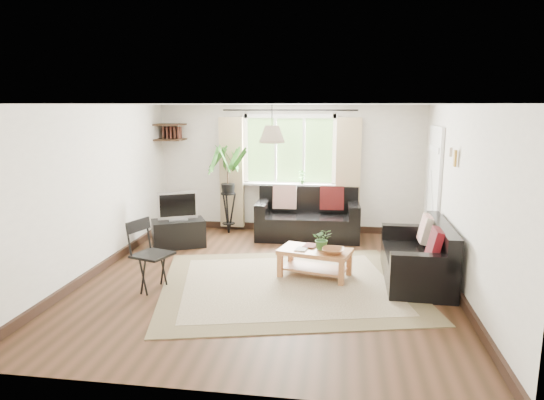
# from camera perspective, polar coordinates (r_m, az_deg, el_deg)

# --- Properties ---
(floor) EXTENTS (5.50, 5.50, 0.00)m
(floor) POSITION_cam_1_polar(r_m,az_deg,el_deg) (6.86, -0.48, -9.28)
(floor) COLOR black
(floor) RESTS_ON ground
(ceiling) EXTENTS (5.50, 5.50, 0.00)m
(ceiling) POSITION_cam_1_polar(r_m,az_deg,el_deg) (6.43, -0.52, 11.20)
(ceiling) COLOR white
(ceiling) RESTS_ON floor
(wall_back) EXTENTS (5.00, 0.02, 2.40)m
(wall_back) POSITION_cam_1_polar(r_m,az_deg,el_deg) (9.24, 2.09, 3.69)
(wall_back) COLOR white
(wall_back) RESTS_ON floor
(wall_front) EXTENTS (5.00, 0.02, 2.40)m
(wall_front) POSITION_cam_1_polar(r_m,az_deg,el_deg) (3.92, -6.64, -6.63)
(wall_front) COLOR white
(wall_front) RESTS_ON floor
(wall_left) EXTENTS (0.02, 5.50, 2.40)m
(wall_left) POSITION_cam_1_polar(r_m,az_deg,el_deg) (7.34, -20.18, 1.09)
(wall_left) COLOR white
(wall_left) RESTS_ON floor
(wall_right) EXTENTS (0.02, 5.50, 2.40)m
(wall_right) POSITION_cam_1_polar(r_m,az_deg,el_deg) (6.64, 21.34, 0.02)
(wall_right) COLOR white
(wall_right) RESTS_ON floor
(rug) EXTENTS (3.91, 3.56, 0.02)m
(rug) POSITION_cam_1_polar(r_m,az_deg,el_deg) (6.65, 1.89, -9.89)
(rug) COLOR beige
(rug) RESTS_ON floor
(window) EXTENTS (2.50, 0.16, 2.16)m
(window) POSITION_cam_1_polar(r_m,az_deg,el_deg) (9.16, 2.08, 5.83)
(window) COLOR white
(window) RESTS_ON wall_back
(door) EXTENTS (0.06, 0.96, 2.06)m
(door) POSITION_cam_1_polar(r_m,az_deg,el_deg) (8.31, 18.45, 0.90)
(door) COLOR silver
(door) RESTS_ON wall_right
(corner_shelf) EXTENTS (0.50, 0.50, 0.34)m
(corner_shelf) POSITION_cam_1_polar(r_m,az_deg,el_deg) (9.44, -11.89, 7.83)
(corner_shelf) COLOR black
(corner_shelf) RESTS_ON wall_back
(pendant_lamp) EXTENTS (0.36, 0.36, 0.54)m
(pendant_lamp) POSITION_cam_1_polar(r_m,az_deg,el_deg) (6.83, 0.00, 8.25)
(pendant_lamp) COLOR beige
(pendant_lamp) RESTS_ON ceiling
(wall_sconce) EXTENTS (0.12, 0.12, 0.28)m
(wall_sconce) POSITION_cam_1_polar(r_m,az_deg,el_deg) (6.84, 20.53, 4.96)
(wall_sconce) COLOR beige
(wall_sconce) RESTS_ON wall_right
(sofa_back) EXTENTS (1.87, 0.98, 0.87)m
(sofa_back) POSITION_cam_1_polar(r_m,az_deg,el_deg) (8.83, 4.21, -1.74)
(sofa_back) COLOR black
(sofa_back) RESTS_ON floor
(sofa_right) EXTENTS (1.67, 0.85, 0.78)m
(sofa_right) POSITION_cam_1_polar(r_m,az_deg,el_deg) (6.97, 16.60, -6.04)
(sofa_right) COLOR black
(sofa_right) RESTS_ON floor
(coffee_table) EXTENTS (1.09, 0.76, 0.40)m
(coffee_table) POSITION_cam_1_polar(r_m,az_deg,el_deg) (6.91, 5.06, -7.41)
(coffee_table) COLOR brown
(coffee_table) RESTS_ON floor
(table_plant) EXTENTS (0.29, 0.26, 0.30)m
(table_plant) POSITION_cam_1_polar(r_m,az_deg,el_deg) (6.82, 5.94, -4.57)
(table_plant) COLOR #2E5B24
(table_plant) RESTS_ON coffee_table
(bowl) EXTENTS (0.32, 0.32, 0.08)m
(bowl) POSITION_cam_1_polar(r_m,az_deg,el_deg) (6.68, 7.22, -5.96)
(bowl) COLOR brown
(bowl) RESTS_ON coffee_table
(book_a) EXTENTS (0.19, 0.23, 0.02)m
(book_a) POSITION_cam_1_polar(r_m,az_deg,el_deg) (6.84, 2.85, -5.73)
(book_a) COLOR silver
(book_a) RESTS_ON coffee_table
(book_b) EXTENTS (0.22, 0.27, 0.02)m
(book_b) POSITION_cam_1_polar(r_m,az_deg,el_deg) (7.00, 3.82, -5.31)
(book_b) COLOR #572723
(book_b) RESTS_ON coffee_table
(tv_stand) EXTENTS (0.99, 0.82, 0.47)m
(tv_stand) POSITION_cam_1_polar(r_m,az_deg,el_deg) (8.47, -10.93, -3.86)
(tv_stand) COLOR black
(tv_stand) RESTS_ON floor
(tv) EXTENTS (0.70, 0.50, 0.51)m
(tv) POSITION_cam_1_polar(r_m,az_deg,el_deg) (8.36, -11.05, -0.61)
(tv) COLOR #A5A5AA
(tv) RESTS_ON tv_stand
(palm_stand) EXTENTS (0.80, 0.80, 1.67)m
(palm_stand) POSITION_cam_1_polar(r_m,az_deg,el_deg) (9.10, -5.19, 1.23)
(palm_stand) COLOR black
(palm_stand) RESTS_ON floor
(folding_chair) EXTENTS (0.61, 0.61, 0.92)m
(folding_chair) POSITION_cam_1_polar(r_m,az_deg,el_deg) (6.52, -13.86, -6.42)
(folding_chair) COLOR black
(folding_chair) RESTS_ON floor
(sill_plant) EXTENTS (0.14, 0.10, 0.27)m
(sill_plant) POSITION_cam_1_polar(r_m,az_deg,el_deg) (9.11, 3.57, 2.72)
(sill_plant) COLOR #2D6023
(sill_plant) RESTS_ON window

